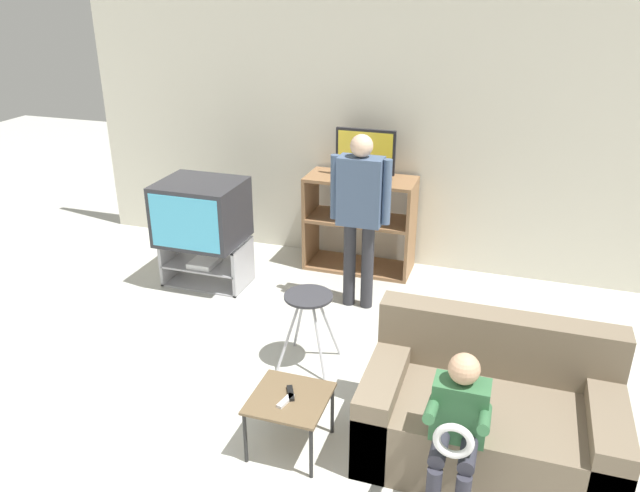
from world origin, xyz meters
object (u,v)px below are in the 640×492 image
object	(u,v)px
remote_control_white	(286,401)
remote_control_black	(291,393)
media_shelf	(360,223)
person_seated_child	(457,425)
person_standing_adult	(360,206)
television_flat	(365,155)
snack_table	(290,403)
tv_stand	(207,262)
television_main	(201,212)
folding_stool	(309,307)
couch	(488,416)

from	to	relation	value
remote_control_white	remote_control_black	bearing A→B (deg)	102.18
media_shelf	person_seated_child	distance (m)	3.20
remote_control_black	person_standing_adult	distance (m)	2.01
television_flat	snack_table	distance (m)	2.90
tv_stand	television_main	world-z (taller)	television_main
snack_table	tv_stand	bearing A→B (deg)	129.56
person_standing_adult	media_shelf	bearing A→B (deg)	104.27
remote_control_black	person_seated_child	world-z (taller)	person_seated_child
tv_stand	folding_stool	size ratio (longest dim) A/B	1.34
media_shelf	person_standing_adult	xyz separation A→B (m)	(0.20, -0.78, 0.47)
folding_stool	snack_table	world-z (taller)	folding_stool
folding_stool	remote_control_white	size ratio (longest dim) A/B	4.18
tv_stand	couch	world-z (taller)	couch
remote_control_white	person_standing_adult	world-z (taller)	person_standing_adult
person_seated_child	remote_control_white	bearing A→B (deg)	172.88
tv_stand	person_standing_adult	xyz separation A→B (m)	(1.52, 0.02, 0.74)
tv_stand	person_seated_child	xyz separation A→B (m)	(2.63, -2.12, 0.35)
snack_table	person_standing_adult	distance (m)	2.05
television_main	remote_control_white	distance (m)	2.57
remote_control_white	person_seated_child	bearing A→B (deg)	6.63
television_main	media_shelf	size ratio (longest dim) A/B	0.71
tv_stand	media_shelf	bearing A→B (deg)	31.20
snack_table	couch	size ratio (longest dim) A/B	0.31
television_main	snack_table	xyz separation A→B (m)	(1.61, -1.92, -0.40)
remote_control_black	person_standing_adult	bearing A→B (deg)	65.98
television_flat	snack_table	xyz separation A→B (m)	(0.25, -2.76, -0.85)
person_seated_child	folding_stool	bearing A→B (deg)	137.83
television_flat	folding_stool	size ratio (longest dim) A/B	0.98
television_main	folding_stool	world-z (taller)	television_main
tv_stand	media_shelf	size ratio (longest dim) A/B	0.75
couch	television_flat	bearing A→B (deg)	120.49
remote_control_black	remote_control_white	distance (m)	0.08
person_seated_child	snack_table	bearing A→B (deg)	169.90
television_main	couch	bearing A→B (deg)	-29.72
television_flat	remote_control_black	size ratio (longest dim) A/B	4.07
television_main	remote_control_black	size ratio (longest dim) A/B	5.29
television_flat	person_standing_adult	size ratio (longest dim) A/B	0.37
snack_table	media_shelf	bearing A→B (deg)	95.85
television_main	folding_stool	distance (m)	1.74
person_standing_adult	person_seated_child	distance (m)	2.44
media_shelf	snack_table	bearing A→B (deg)	-84.15
remote_control_black	tv_stand	bearing A→B (deg)	103.52
media_shelf	couch	distance (m)	2.82
snack_table	couch	bearing A→B (deg)	15.40
television_flat	folding_stool	bearing A→B (deg)	-88.39
remote_control_black	person_seated_child	bearing A→B (deg)	-37.91
media_shelf	remote_control_white	xyz separation A→B (m)	(0.27, -2.79, -0.10)
person_seated_child	media_shelf	bearing A→B (deg)	114.20
media_shelf	couch	world-z (taller)	media_shelf
tv_stand	remote_control_black	size ratio (longest dim) A/B	5.59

